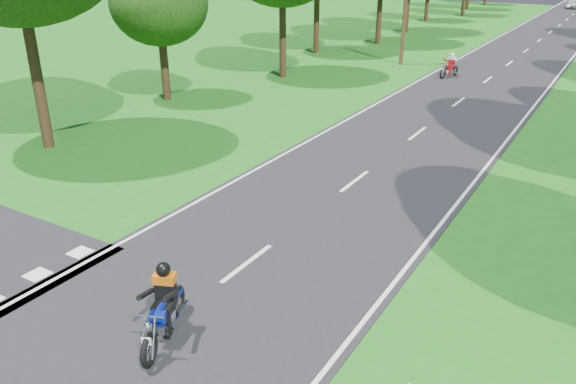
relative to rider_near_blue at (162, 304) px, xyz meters
The scene contains 6 objects.
ground 1.37m from the rider_near_blue, 103.92° to the left, with size 160.00×160.00×0.00m, color #1A5C15.
main_road 51.09m from the rider_near_blue, 90.30° to the left, with size 7.00×140.00×0.02m, color black.
road_markings 49.22m from the rider_near_blue, 90.47° to the left, with size 7.40×140.00×0.01m.
rider_near_blue is the anchor object (origin of this frame).
rider_far_red 26.76m from the rider_near_blue, 95.18° to the left, with size 0.56×1.67×1.39m, color #A50C0F, non-canonical shape.
distant_car 77.02m from the rider_near_blue, 90.96° to the left, with size 1.51×3.74×1.28m, color silver.
Camera 1 is at (6.80, -7.35, 6.82)m, focal length 35.00 mm.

